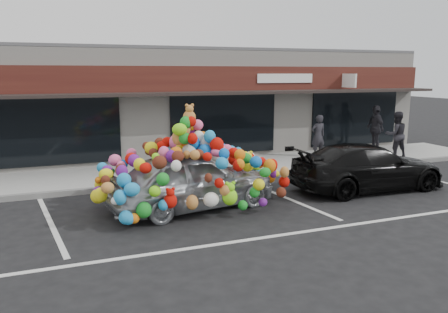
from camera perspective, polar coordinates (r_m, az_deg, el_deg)
name	(u,v)px	position (r m, az deg, el deg)	size (l,w,h in m)	color
ground	(189,211)	(10.96, -4.63, -7.05)	(90.00, 90.00, 0.00)	black
shop_building	(132,102)	(18.73, -11.98, 6.99)	(24.00, 7.20, 4.31)	silver
sidewalk	(155,173)	(14.69, -8.98, -2.19)	(26.00, 3.00, 0.15)	#989893
kerb	(166,184)	(13.27, -7.64, -3.58)	(26.00, 0.18, 0.16)	slate
parking_stripe_left	(51,223)	(10.78, -21.68, -8.11)	(0.12, 4.40, 0.01)	silver
parking_stripe_mid	(285,197)	(12.16, 7.93, -5.28)	(0.12, 4.40, 0.01)	silver
parking_stripe_right	(435,180)	(15.43, 25.86, -2.81)	(0.12, 4.40, 0.01)	silver
lane_line	(307,231)	(9.73, 10.84, -9.57)	(14.00, 0.12, 0.01)	silver
toy_car	(192,174)	(10.92, -4.22, -2.26)	(3.07, 4.79, 2.63)	#94989D
black_sedan	(368,167)	(13.36, 18.25, -1.31)	(4.63, 1.88, 1.34)	black
pedestrian_a	(318,136)	(17.25, 12.19, 2.65)	(0.59, 0.39, 1.63)	black
pedestrian_b	(396,135)	(17.93, 21.54, 2.67)	(0.86, 0.67, 1.77)	black
pedestrian_c	(375,129)	(18.92, 19.13, 3.45)	(0.47, 1.13, 1.92)	#282429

